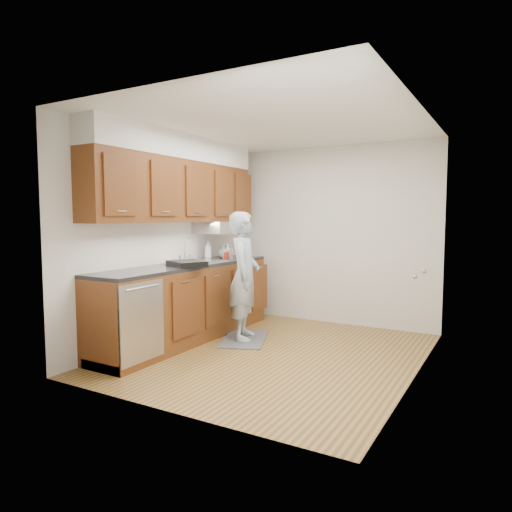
% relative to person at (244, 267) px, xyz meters
% --- Properties ---
extents(floor, '(3.50, 3.50, 0.00)m').
position_rel_person_xyz_m(floor, '(0.59, -0.33, -0.90)').
color(floor, olive).
rests_on(floor, ground).
extents(ceiling, '(3.50, 3.50, 0.00)m').
position_rel_person_xyz_m(ceiling, '(0.59, -0.33, 1.60)').
color(ceiling, white).
rests_on(ceiling, wall_left).
extents(wall_left, '(0.02, 3.50, 2.50)m').
position_rel_person_xyz_m(wall_left, '(-0.91, -0.33, 0.35)').
color(wall_left, silver).
rests_on(wall_left, floor).
extents(wall_right, '(0.02, 3.50, 2.50)m').
position_rel_person_xyz_m(wall_right, '(2.09, -0.33, 0.35)').
color(wall_right, silver).
rests_on(wall_right, floor).
extents(wall_back, '(3.00, 0.02, 2.50)m').
position_rel_person_xyz_m(wall_back, '(0.59, 1.42, 0.35)').
color(wall_back, silver).
rests_on(wall_back, floor).
extents(counter, '(0.64, 2.80, 1.30)m').
position_rel_person_xyz_m(counter, '(-0.61, -0.33, -0.41)').
color(counter, brown).
rests_on(counter, floor).
extents(upper_cabinets, '(0.47, 2.80, 1.21)m').
position_rel_person_xyz_m(upper_cabinets, '(-0.74, -0.29, 1.05)').
color(upper_cabinets, brown).
rests_on(upper_cabinets, wall_left).
extents(closet_door, '(0.02, 1.22, 2.05)m').
position_rel_person_xyz_m(closet_door, '(2.08, -0.03, 0.12)').
color(closet_door, white).
rests_on(closet_door, wall_right).
extents(floor_mat, '(0.79, 0.99, 0.02)m').
position_rel_person_xyz_m(floor_mat, '(0.00, 0.00, -0.89)').
color(floor_mat, slate).
rests_on(floor_mat, floor).
extents(person, '(0.63, 0.74, 1.77)m').
position_rel_person_xyz_m(person, '(0.00, 0.00, 0.00)').
color(person, '#9CB0BE').
rests_on(person, floor_mat).
extents(soap_bottle_a, '(0.14, 0.14, 0.26)m').
position_rel_person_xyz_m(soap_bottle_a, '(-0.76, 0.31, 0.17)').
color(soap_bottle_a, silver).
rests_on(soap_bottle_a, counter).
extents(soap_bottle_b, '(0.11, 0.11, 0.21)m').
position_rel_person_xyz_m(soap_bottle_b, '(-0.53, 0.44, 0.14)').
color(soap_bottle_b, silver).
rests_on(soap_bottle_b, counter).
extents(soap_bottle_c, '(0.21, 0.21, 0.19)m').
position_rel_person_xyz_m(soap_bottle_c, '(-0.66, 0.55, 0.14)').
color(soap_bottle_c, silver).
rests_on(soap_bottle_c, counter).
extents(soda_can, '(0.08, 0.08, 0.11)m').
position_rel_person_xyz_m(soda_can, '(-0.47, 0.32, 0.09)').
color(soda_can, '#B3221E').
rests_on(soda_can, counter).
extents(steel_can, '(0.08, 0.08, 0.13)m').
position_rel_person_xyz_m(steel_can, '(-0.48, 0.40, 0.11)').
color(steel_can, '#A5A5AA').
rests_on(steel_can, counter).
extents(dish_rack, '(0.52, 0.49, 0.06)m').
position_rel_person_xyz_m(dish_rack, '(-0.44, -0.56, 0.07)').
color(dish_rack, black).
rests_on(dish_rack, counter).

